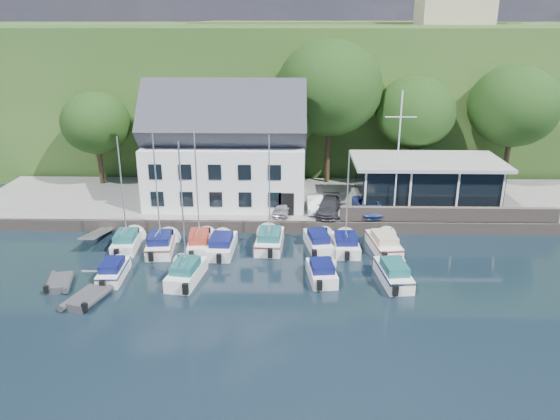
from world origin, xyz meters
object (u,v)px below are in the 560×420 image
(car_silver, at_px, (282,208))
(boat_r1_7, at_px, (384,241))
(car_blue, at_px, (369,205))
(boat_r1_1, at_px, (157,195))
(car_dgrey, at_px, (329,206))
(harbor_building, at_px, (226,154))
(boat_r1_5, at_px, (318,240))
(boat_r1_2, at_px, (197,194))
(dinghy_1, at_px, (86,297))
(dinghy_0, at_px, (59,281))
(boat_r1_0, at_px, (123,197))
(boat_r2_1, at_px, (183,216))
(flagpole, at_px, (398,155))
(boat_r1_4, at_px, (269,191))
(boat_r2_4, at_px, (393,271))
(club_pavilion, at_px, (426,182))
(boat_r2_3, at_px, (322,270))
(boat_r1_3, at_px, (222,243))
(car_white, at_px, (315,203))
(boat_r1_6, at_px, (347,199))
(boat_r2_0, at_px, (113,269))

(car_silver, xyz_separation_m, boat_r1_7, (7.91, -5.21, -0.84))
(car_blue, bearing_deg, boat_r1_1, -165.45)
(car_dgrey, bearing_deg, car_blue, 13.29)
(harbor_building, xyz_separation_m, boat_r1_5, (8.04, -8.72, -4.63))
(boat_r1_2, bearing_deg, harbor_building, 77.89)
(boat_r1_2, bearing_deg, dinghy_1, -129.15)
(boat_r1_2, height_order, dinghy_0, boat_r1_2)
(boat_r1_0, bearing_deg, boat_r2_1, -47.92)
(boat_r2_1, bearing_deg, flagpole, 42.48)
(boat_r1_4, distance_m, boat_r2_4, 11.03)
(club_pavilion, distance_m, boat_r1_7, 10.05)
(boat_r1_1, relative_size, boat_r2_3, 1.77)
(boat_r1_2, bearing_deg, boat_r1_4, 0.28)
(boat_r1_3, bearing_deg, car_silver, 53.58)
(boat_r1_0, relative_size, boat_r2_1, 0.89)
(car_blue, xyz_separation_m, boat_r2_1, (-13.81, -11.16, 2.98))
(harbor_building, distance_m, boat_r2_4, 19.77)
(harbor_building, distance_m, boat_r1_5, 12.73)
(dinghy_0, bearing_deg, boat_r1_4, 13.02)
(dinghy_1, bearing_deg, boat_r1_5, 47.04)
(boat_r1_1, bearing_deg, car_white, 24.25)
(boat_r2_3, relative_size, boat_r2_4, 0.82)
(boat_r1_6, bearing_deg, boat_r1_3, -179.50)
(car_silver, height_order, boat_r1_7, car_silver)
(club_pavilion, xyz_separation_m, boat_r1_2, (-19.15, -8.56, 1.45))
(boat_r1_5, height_order, boat_r2_4, boat_r2_4)
(harbor_building, height_order, club_pavilion, harbor_building)
(boat_r1_4, bearing_deg, car_white, 61.03)
(car_white, distance_m, dinghy_1, 21.18)
(car_white, height_order, boat_r1_2, boat_r1_2)
(car_silver, distance_m, boat_r2_0, 15.51)
(flagpole, height_order, dinghy_0, flagpole)
(boat_r1_4, distance_m, boat_r2_3, 7.70)
(club_pavilion, relative_size, boat_r1_2, 1.47)
(car_silver, bearing_deg, dinghy_0, -130.58)
(car_silver, distance_m, car_blue, 7.46)
(car_dgrey, xyz_separation_m, boat_r1_5, (-1.11, -5.23, -0.94))
(car_blue, distance_m, boat_r2_1, 18.00)
(boat_r1_3, bearing_deg, boat_r2_1, -108.11)
(boat_r1_3, distance_m, boat_r1_7, 12.46)
(car_blue, bearing_deg, boat_r1_5, -135.86)
(harbor_building, height_order, flagpole, flagpole)
(car_blue, relative_size, boat_r2_3, 0.81)
(car_silver, height_order, boat_r2_1, boat_r2_1)
(boat_r1_2, bearing_deg, flagpole, 13.29)
(boat_r1_2, height_order, boat_r2_4, boat_r1_2)
(flagpole, relative_size, boat_r1_4, 1.15)
(car_blue, relative_size, dinghy_0, 1.45)
(boat_r1_3, bearing_deg, boat_r2_3, -29.52)
(harbor_building, xyz_separation_m, club_pavilion, (18.00, -0.50, -2.30))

